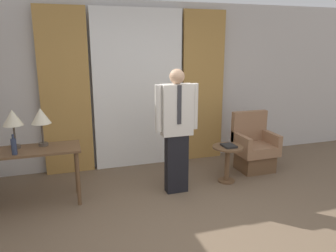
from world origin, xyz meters
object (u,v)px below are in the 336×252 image
Objects in this scene: desk at (30,158)px; book at (229,146)px; armchair at (254,149)px; bottle_near_edge at (14,146)px; person at (177,127)px; side_table at (227,158)px; table_lamp_right at (41,117)px; table_lamp_left at (13,119)px.

desk is 5.50× the size of book.
bottle_near_edge is at bearing -174.12° from armchair.
armchair is at bearing 14.77° from person.
person is 1.01m from side_table.
table_lamp_right is at bearing 40.69° from bottle_near_edge.
bottle_near_edge is at bearing -86.40° from table_lamp_left.
side_table is at bearing -154.18° from armchair.
bottle_near_edge is 1.11× the size of book.
bottle_near_edge is at bearing -179.45° from book.
side_table is (2.55, -0.22, -0.75)m from table_lamp_right.
table_lamp_right is 1.75m from person.
person is at bearing -0.85° from bottle_near_edge.
table_lamp_right is at bearing 174.67° from book.
person is 0.91m from book.
person is 1.81× the size of armchair.
desk is at bearing -146.60° from table_lamp_right.
table_lamp_right is 2.67m from side_table.
armchair is at bearing 5.88° from bottle_near_edge.
desk is 1.29× the size of armchair.
book is at bearing -74.72° from side_table.
person reaches higher than table_lamp_left.
side_table is at bearing -2.40° from desk.
bottle_near_edge reaches higher than armchair.
person is at bearing -165.23° from armchair.
book is at bearing 3.95° from person.
armchair is 0.73m from side_table.
person reaches higher than book.
desk is 0.53m from table_lamp_left.
armchair is at bearing 1.55° from table_lamp_left.
table_lamp_left is (-0.16, 0.11, 0.50)m from desk.
book is (2.72, -0.13, -0.06)m from desk.
person is at bearing -9.78° from table_lamp_right.
armchair reaches higher than desk.
side_table is 0.20m from book.
desk is 2.20× the size of side_table.
table_lamp_left is at bearing 175.60° from side_table.
bottle_near_edge is 0.14× the size of person.
table_lamp_left is 2.94m from book.
table_lamp_left is 0.52× the size of armchair.
desk is 1.92m from person.
desk is 0.72× the size of person.
table_lamp_right is 2.62m from book.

